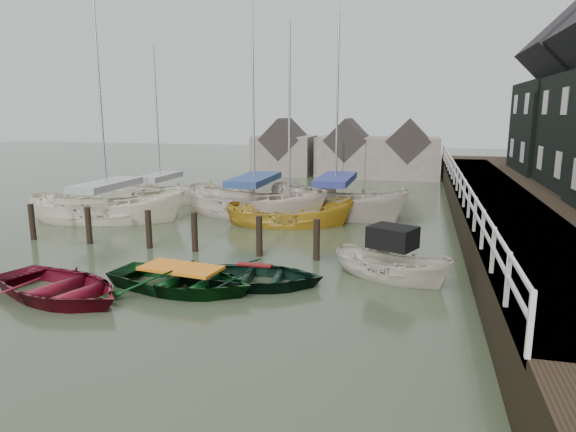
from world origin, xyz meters
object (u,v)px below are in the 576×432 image
(sailboat_c, at_px, (289,224))
(sailboat_e, at_px, (161,201))
(rowboat_red, at_px, (60,298))
(sailboat_b, at_px, (255,214))
(rowboat_green, at_px, (182,290))
(sailboat_a, at_px, (109,219))
(rowboat_dkgreen, at_px, (255,285))
(motorboat, at_px, (391,274))
(sailboat_d, at_px, (335,213))

(sailboat_c, bearing_deg, sailboat_e, 54.72)
(rowboat_red, distance_m, sailboat_b, 11.96)
(rowboat_green, bearing_deg, sailboat_a, 51.44)
(rowboat_green, xyz_separation_m, sailboat_e, (-7.50, 12.82, 0.06))
(rowboat_red, relative_size, sailboat_c, 0.45)
(rowboat_green, relative_size, rowboat_dkgreen, 1.09)
(rowboat_dkgreen, xyz_separation_m, motorboat, (3.73, 1.67, 0.12))
(sailboat_a, xyz_separation_m, sailboat_d, (9.80, 3.94, -0.00))
(rowboat_green, bearing_deg, sailboat_c, 2.42)
(rowboat_dkgreen, bearing_deg, sailboat_b, 11.91)
(sailboat_e, bearing_deg, rowboat_red, -167.08)
(rowboat_green, xyz_separation_m, sailboat_b, (-1.29, 10.45, 0.06))
(rowboat_green, relative_size, sailboat_b, 0.36)
(sailboat_c, bearing_deg, motorboat, -153.33)
(sailboat_c, xyz_separation_m, sailboat_d, (1.59, 2.73, 0.05))
(motorboat, relative_size, sailboat_c, 0.42)
(sailboat_b, bearing_deg, rowboat_red, -173.63)
(rowboat_red, relative_size, sailboat_d, 0.33)
(motorboat, xyz_separation_m, sailboat_c, (-4.76, 6.37, -0.10))
(rowboat_dkgreen, bearing_deg, rowboat_green, 108.93)
(rowboat_red, height_order, rowboat_dkgreen, rowboat_red)
(sailboat_a, bearing_deg, sailboat_c, -93.68)
(motorboat, bearing_deg, sailboat_d, 43.51)
(rowboat_red, xyz_separation_m, motorboat, (8.43, 3.95, 0.12))
(rowboat_dkgreen, relative_size, sailboat_c, 0.41)
(rowboat_red, relative_size, motorboat, 1.08)
(rowboat_red, xyz_separation_m, rowboat_dkgreen, (4.71, 2.28, 0.00))
(sailboat_b, bearing_deg, rowboat_dkgreen, -147.94)
(motorboat, bearing_deg, sailboat_c, 61.07)
(rowboat_green, height_order, motorboat, motorboat)
(sailboat_c, bearing_deg, rowboat_red, 150.33)
(rowboat_green, bearing_deg, rowboat_red, 123.94)
(rowboat_green, xyz_separation_m, motorboat, (5.58, 2.54, 0.12))
(sailboat_d, bearing_deg, sailboat_b, 130.81)
(rowboat_dkgreen, bearing_deg, sailboat_a, 47.29)
(rowboat_dkgreen, height_order, sailboat_c, sailboat_c)
(sailboat_c, bearing_deg, rowboat_dkgreen, 177.25)
(rowboat_dkgreen, bearing_deg, sailboat_e, 31.81)
(rowboat_green, relative_size, motorboat, 1.06)
(rowboat_red, relative_size, sailboat_e, 0.46)
(sailboat_b, xyz_separation_m, sailboat_e, (-6.21, 2.38, 0.00))
(motorboat, height_order, sailboat_e, sailboat_e)
(motorboat, distance_m, sailboat_d, 9.64)
(rowboat_red, distance_m, motorboat, 9.31)
(sailboat_b, height_order, sailboat_d, sailboat_d)
(rowboat_red, bearing_deg, sailboat_c, -1.65)
(rowboat_dkgreen, height_order, motorboat, motorboat)
(rowboat_dkgreen, bearing_deg, sailboat_c, 1.13)
(rowboat_red, relative_size, rowboat_green, 1.02)
(sailboat_d, bearing_deg, motorboat, -137.94)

